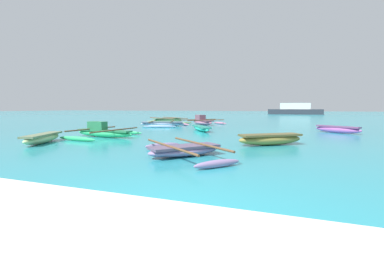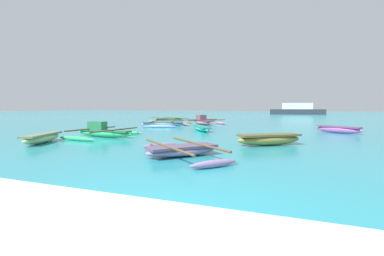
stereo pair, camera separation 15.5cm
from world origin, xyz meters
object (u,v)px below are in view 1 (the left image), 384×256
at_px(moored_boat_0, 337,129).
at_px(distant_ferry, 295,110).
at_px(moored_boat_6, 270,139).
at_px(moored_boat_7, 168,121).
at_px(moored_boat_1, 42,138).
at_px(moored_boat_3, 162,124).
at_px(moored_boat_8, 103,132).
at_px(moored_boat_2, 202,121).
at_px(moored_boat_5, 185,150).
at_px(moored_boat_4, 201,128).

relative_size(moored_boat_0, distant_ferry, 0.20).
height_order(moored_boat_6, moored_boat_7, moored_boat_7).
distance_m(moored_boat_1, moored_boat_3, 10.92).
xyz_separation_m(moored_boat_3, moored_boat_8, (0.57, -8.15, 0.06)).
bearing_deg(moored_boat_7, moored_boat_0, -79.87).
bearing_deg(moored_boat_2, moored_boat_3, -88.70).
relative_size(moored_boat_2, moored_boat_6, 1.59).
bearing_deg(distant_ferry, moored_boat_2, -102.64).
height_order(moored_boat_5, moored_boat_7, moored_boat_7).
bearing_deg(moored_boat_5, distant_ferry, 35.99).
bearing_deg(moored_boat_0, distant_ferry, 127.96).
height_order(moored_boat_3, moored_boat_4, moored_boat_3).
bearing_deg(moored_boat_3, moored_boat_4, -54.03).
bearing_deg(moored_boat_6, moored_boat_3, 102.19).
height_order(moored_boat_2, moored_boat_3, moored_boat_2).
bearing_deg(moored_boat_6, moored_boat_7, 94.85).
distance_m(moored_boat_1, moored_boat_2, 14.11).
bearing_deg(moored_boat_0, moored_boat_1, -107.00).
xyz_separation_m(moored_boat_0, moored_boat_7, (-13.87, 5.78, 0.02)).
xyz_separation_m(moored_boat_3, distant_ferry, (12.00, 45.08, 0.86)).
xyz_separation_m(moored_boat_4, moored_boat_5, (2.14, -8.59, 0.01)).
bearing_deg(moored_boat_4, distant_ferry, 138.08).
height_order(moored_boat_2, moored_boat_4, moored_boat_2).
bearing_deg(moored_boat_4, moored_boat_5, -18.86).
distance_m(moored_boat_8, distant_ferry, 54.45).
bearing_deg(moored_boat_5, moored_boat_2, 56.67).
distance_m(moored_boat_2, moored_boat_8, 11.21).
bearing_deg(moored_boat_2, moored_boat_4, -30.65).
bearing_deg(moored_boat_7, moored_boat_4, -108.70).
distance_m(moored_boat_1, moored_boat_4, 9.15).
bearing_deg(moored_boat_6, moored_boat_4, 96.45).
distance_m(moored_boat_2, moored_boat_5, 15.06).
bearing_deg(distant_ferry, moored_boat_7, -108.08).
relative_size(moored_boat_1, moored_boat_7, 0.52).
xyz_separation_m(moored_boat_1, moored_boat_8, (0.95, 2.77, 0.03)).
relative_size(moored_boat_4, moored_boat_6, 1.04).
distance_m(moored_boat_5, moored_boat_6, 4.18).
xyz_separation_m(moored_boat_1, moored_boat_2, (2.92, 13.80, 0.07)).
bearing_deg(moored_boat_5, moored_boat_4, 55.57).
bearing_deg(moored_boat_6, moored_boat_1, 161.05).
bearing_deg(distant_ferry, moored_boat_4, -99.05).
relative_size(moored_boat_3, moored_boat_7, 0.77).
bearing_deg(moored_boat_1, moored_boat_6, 83.55).
relative_size(moored_boat_5, distant_ferry, 0.32).
relative_size(moored_boat_1, distant_ferry, 0.23).
bearing_deg(moored_boat_1, moored_boat_5, 61.40).
height_order(moored_boat_2, moored_boat_7, moored_boat_2).
xyz_separation_m(moored_boat_5, moored_boat_8, (-5.90, 3.51, 0.07)).
xyz_separation_m(moored_boat_0, moored_boat_4, (-8.16, -1.38, -0.06)).
height_order(moored_boat_7, distant_ferry, distant_ferry).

